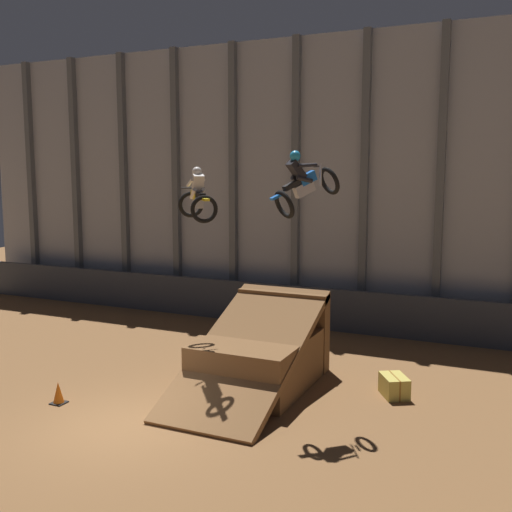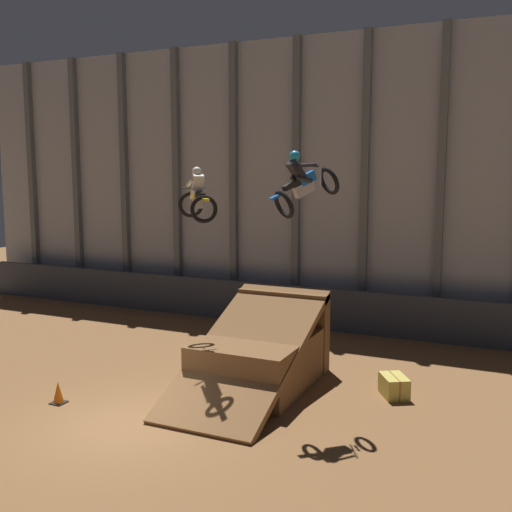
{
  "view_description": "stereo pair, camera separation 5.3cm",
  "coord_description": "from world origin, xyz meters",
  "px_view_note": "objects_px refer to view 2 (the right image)",
  "views": [
    {
      "loc": [
        8.39,
        -10.93,
        5.92
      ],
      "look_at": [
        1.14,
        5.11,
        3.48
      ],
      "focal_mm": 42.0,
      "sensor_mm": 36.0,
      "label": 1
    },
    {
      "loc": [
        8.44,
        -10.9,
        5.92
      ],
      "look_at": [
        1.14,
        5.11,
        3.48
      ],
      "focal_mm": 42.0,
      "sensor_mm": 36.0,
      "label": 2
    }
  ],
  "objects_px": {
    "dirt_ramp": "(262,353)",
    "rider_bike_right_air": "(303,184)",
    "traffic_cone_near_ramp": "(58,393)",
    "rider_bike_left_air": "(197,198)",
    "hay_bale_trackside": "(394,386)"
  },
  "relations": [
    {
      "from": "dirt_ramp",
      "to": "rider_bike_right_air",
      "type": "height_order",
      "value": "rider_bike_right_air"
    },
    {
      "from": "dirt_ramp",
      "to": "rider_bike_right_air",
      "type": "bearing_deg",
      "value": -38.08
    },
    {
      "from": "rider_bike_left_air",
      "to": "traffic_cone_near_ramp",
      "type": "bearing_deg",
      "value": 179.88
    },
    {
      "from": "rider_bike_right_air",
      "to": "traffic_cone_near_ramp",
      "type": "bearing_deg",
      "value": -120.51
    },
    {
      "from": "traffic_cone_near_ramp",
      "to": "hay_bale_trackside",
      "type": "relative_size",
      "value": 0.54
    },
    {
      "from": "hay_bale_trackside",
      "to": "rider_bike_left_air",
      "type": "bearing_deg",
      "value": -164.03
    },
    {
      "from": "rider_bike_left_air",
      "to": "rider_bike_right_air",
      "type": "height_order",
      "value": "rider_bike_right_air"
    },
    {
      "from": "traffic_cone_near_ramp",
      "to": "hay_bale_trackside",
      "type": "distance_m",
      "value": 8.83
    },
    {
      "from": "dirt_ramp",
      "to": "traffic_cone_near_ramp",
      "type": "distance_m",
      "value": 5.56
    },
    {
      "from": "traffic_cone_near_ramp",
      "to": "dirt_ramp",
      "type": "bearing_deg",
      "value": 40.88
    },
    {
      "from": "dirt_ramp",
      "to": "rider_bike_left_air",
      "type": "height_order",
      "value": "rider_bike_left_air"
    },
    {
      "from": "rider_bike_right_air",
      "to": "traffic_cone_near_ramp",
      "type": "relative_size",
      "value": 3.05
    },
    {
      "from": "dirt_ramp",
      "to": "rider_bike_left_air",
      "type": "distance_m",
      "value": 4.74
    },
    {
      "from": "rider_bike_left_air",
      "to": "traffic_cone_near_ramp",
      "type": "distance_m",
      "value": 6.24
    },
    {
      "from": "rider_bike_right_air",
      "to": "dirt_ramp",
      "type": "bearing_deg",
      "value": 179.71
    }
  ]
}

